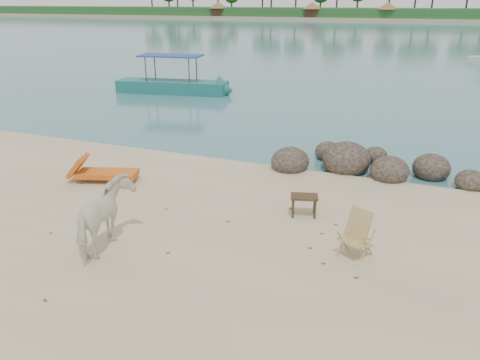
% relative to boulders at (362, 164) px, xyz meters
% --- Properties ---
extents(water, '(400.00, 400.00, 0.00)m').
position_rel_boulders_xyz_m(water, '(-2.98, 83.33, -0.22)').
color(water, '#36686C').
rests_on(water, ground).
extents(far_shore, '(420.00, 90.00, 1.40)m').
position_rel_boulders_xyz_m(far_shore, '(-2.98, 163.33, -0.22)').
color(far_shore, tan).
rests_on(far_shore, ground).
extents(far_scenery, '(420.00, 18.00, 9.50)m').
position_rel_boulders_xyz_m(far_scenery, '(-2.95, 130.03, 2.92)').
color(far_scenery, '#1E4C1E').
rests_on(far_scenery, ground).
extents(boulders, '(6.46, 3.03, 1.16)m').
position_rel_boulders_xyz_m(boulders, '(0.00, 0.00, 0.00)').
color(boulders, black).
rests_on(boulders, ground).
extents(cow, '(1.19, 1.93, 1.52)m').
position_rel_boulders_xyz_m(cow, '(-4.45, -7.33, 0.54)').
color(cow, white).
rests_on(cow, ground).
extents(side_table, '(0.77, 0.61, 0.55)m').
position_rel_boulders_xyz_m(side_table, '(-0.87, -4.08, 0.05)').
color(side_table, '#322514').
rests_on(side_table, ground).
extents(lounge_chair, '(2.36, 1.46, 0.67)m').
position_rel_boulders_xyz_m(lounge_chair, '(-7.02, -3.88, 0.11)').
color(lounge_chair, orange).
rests_on(lounge_chair, ground).
extents(deck_chair, '(0.87, 0.89, 0.96)m').
position_rel_boulders_xyz_m(deck_chair, '(0.65, -5.62, 0.26)').
color(deck_chair, tan).
rests_on(deck_chair, ground).
extents(boat_near, '(7.59, 2.89, 3.59)m').
position_rel_boulders_xyz_m(boat_near, '(-12.59, 9.90, 1.58)').
color(boat_near, '#1A655E').
rests_on(boat_near, water).
extents(dead_leaves, '(7.74, 6.88, 0.00)m').
position_rel_boulders_xyz_m(dead_leaves, '(-2.65, -5.85, -0.22)').
color(dead_leaves, brown).
rests_on(dead_leaves, ground).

